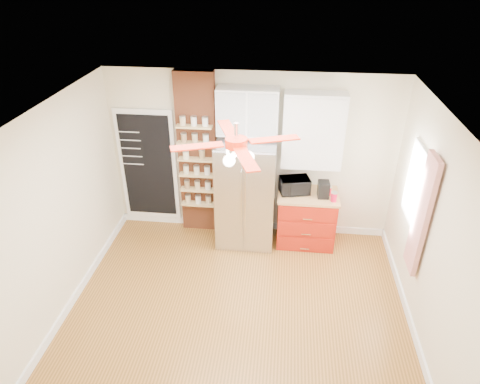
# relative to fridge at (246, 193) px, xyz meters

# --- Properties ---
(floor) EXTENTS (4.50, 4.50, 0.00)m
(floor) POSITION_rel_fridge_xyz_m (0.05, -1.63, -0.88)
(floor) COLOR #9B6327
(floor) RESTS_ON ground
(ceiling) EXTENTS (4.50, 4.50, 0.00)m
(ceiling) POSITION_rel_fridge_xyz_m (0.05, -1.63, 1.83)
(ceiling) COLOR white
(ceiling) RESTS_ON wall_back
(wall_back) EXTENTS (4.50, 0.02, 2.70)m
(wall_back) POSITION_rel_fridge_xyz_m (0.05, 0.37, 0.48)
(wall_back) COLOR beige
(wall_back) RESTS_ON floor
(wall_front) EXTENTS (4.50, 0.02, 2.70)m
(wall_front) POSITION_rel_fridge_xyz_m (0.05, -3.63, 0.48)
(wall_front) COLOR beige
(wall_front) RESTS_ON floor
(wall_left) EXTENTS (0.02, 4.00, 2.70)m
(wall_left) POSITION_rel_fridge_xyz_m (-2.20, -1.63, 0.48)
(wall_left) COLOR beige
(wall_left) RESTS_ON floor
(wall_right) EXTENTS (0.02, 4.00, 2.70)m
(wall_right) POSITION_rel_fridge_xyz_m (2.30, -1.63, 0.48)
(wall_right) COLOR beige
(wall_right) RESTS_ON floor
(chalkboard) EXTENTS (0.95, 0.05, 1.95)m
(chalkboard) POSITION_rel_fridge_xyz_m (-1.65, 0.33, 0.23)
(chalkboard) COLOR white
(chalkboard) RESTS_ON wall_back
(brick_pillar) EXTENTS (0.60, 0.16, 2.70)m
(brick_pillar) POSITION_rel_fridge_xyz_m (-0.80, 0.29, 0.48)
(brick_pillar) COLOR brown
(brick_pillar) RESTS_ON floor
(fridge) EXTENTS (0.90, 0.70, 1.75)m
(fridge) POSITION_rel_fridge_xyz_m (0.00, 0.00, 0.00)
(fridge) COLOR silver
(fridge) RESTS_ON floor
(upper_glass_cabinet) EXTENTS (0.90, 0.35, 0.70)m
(upper_glass_cabinet) POSITION_rel_fridge_xyz_m (0.00, 0.20, 1.27)
(upper_glass_cabinet) COLOR white
(upper_glass_cabinet) RESTS_ON wall_back
(red_cabinet) EXTENTS (0.94, 0.64, 0.90)m
(red_cabinet) POSITION_rel_fridge_xyz_m (0.97, 0.05, -0.42)
(red_cabinet) COLOR #9E190C
(red_cabinet) RESTS_ON floor
(upper_shelf_unit) EXTENTS (0.90, 0.30, 1.15)m
(upper_shelf_unit) POSITION_rel_fridge_xyz_m (0.97, 0.22, 1.00)
(upper_shelf_unit) COLOR white
(upper_shelf_unit) RESTS_ON wall_back
(window) EXTENTS (0.04, 0.75, 1.05)m
(window) POSITION_rel_fridge_xyz_m (2.28, -0.73, 0.68)
(window) COLOR white
(window) RESTS_ON wall_right
(curtain) EXTENTS (0.06, 0.40, 1.55)m
(curtain) POSITION_rel_fridge_xyz_m (2.23, -1.28, 0.57)
(curtain) COLOR red
(curtain) RESTS_ON wall_right
(ceiling_fan) EXTENTS (1.40, 1.40, 0.44)m
(ceiling_fan) POSITION_rel_fridge_xyz_m (0.05, -1.63, 1.55)
(ceiling_fan) COLOR silver
(ceiling_fan) RESTS_ON ceiling
(toaster_oven) EXTENTS (0.51, 0.41, 0.25)m
(toaster_oven) POSITION_rel_fridge_xyz_m (0.75, 0.07, 0.15)
(toaster_oven) COLOR black
(toaster_oven) RESTS_ON red_cabinet
(coffee_maker) EXTENTS (0.18, 0.20, 0.25)m
(coffee_maker) POSITION_rel_fridge_xyz_m (1.19, -0.01, 0.15)
(coffee_maker) COLOR black
(coffee_maker) RESTS_ON red_cabinet
(canister_left) EXTENTS (0.11, 0.11, 0.14)m
(canister_left) POSITION_rel_fridge_xyz_m (1.34, -0.13, 0.10)
(canister_left) COLOR #BA0A2A
(canister_left) RESTS_ON red_cabinet
(canister_right) EXTENTS (0.13, 0.13, 0.13)m
(canister_right) POSITION_rel_fridge_xyz_m (1.27, 0.06, 0.09)
(canister_right) COLOR #A60913
(canister_right) RESTS_ON red_cabinet
(pantry_jar_oats) EXTENTS (0.12, 0.12, 0.12)m
(pantry_jar_oats) POSITION_rel_fridge_xyz_m (-0.95, 0.12, 0.56)
(pantry_jar_oats) COLOR beige
(pantry_jar_oats) RESTS_ON brick_pillar
(pantry_jar_beans) EXTENTS (0.13, 0.13, 0.14)m
(pantry_jar_beans) POSITION_rel_fridge_xyz_m (-0.71, 0.17, 0.57)
(pantry_jar_beans) COLOR olive
(pantry_jar_beans) RESTS_ON brick_pillar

